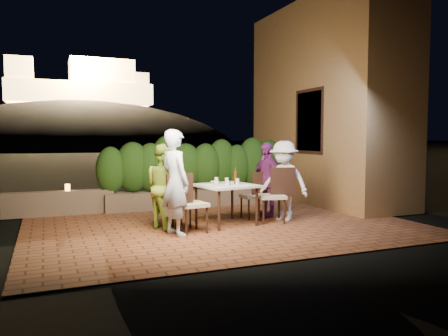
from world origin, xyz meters
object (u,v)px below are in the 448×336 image
dining_table (226,205)px  parapet_lamp (68,187)px  chair_left_front (191,203)px  beer_bottle (235,176)px  chair_right_back (253,195)px  chair_right_front (272,195)px  chair_left_back (177,202)px  diner_blue (175,183)px  diner_purple (267,180)px  diner_green (164,186)px  bowl (215,182)px  diner_white (284,181)px

dining_table → parapet_lamp: bearing=139.7°
chair_left_front → beer_bottle: bearing=15.9°
beer_bottle → parapet_lamp: size_ratio=2.22×
chair_right_back → chair_right_front: bearing=103.0°
chair_right_front → chair_right_back: bearing=-62.2°
chair_left_back → diner_blue: bearing=-120.7°
chair_left_back → diner_purple: size_ratio=0.60×
dining_table → diner_blue: size_ratio=0.56×
dining_table → diner_green: 1.22m
beer_bottle → chair_right_front: beer_bottle is taller
bowl → parapet_lamp: bearing=142.9°
chair_right_front → chair_left_back: bearing=7.9°
beer_bottle → chair_right_front: size_ratio=0.30×
chair_right_back → diner_blue: (-1.87, -0.90, 0.42)m
chair_right_back → parapet_lamp: 3.90m
beer_bottle → chair_left_back: bearing=178.3°
dining_table → parapet_lamp: (-2.67, 2.27, 0.20)m
diner_blue → chair_left_front: bearing=-92.9°
chair_right_front → diner_green: (-2.04, 0.23, 0.23)m
beer_bottle → diner_purple: bearing=24.7°
chair_right_front → chair_right_back: chair_right_front is taller
chair_right_front → chair_right_back: (-0.13, 0.54, -0.06)m
dining_table → chair_right_front: size_ratio=0.94×
bowl → diner_purple: size_ratio=0.10×
chair_right_back → diner_white: bearing=135.7°
chair_right_front → diner_blue: diner_blue is taller
beer_bottle → bowl: bearing=138.8°
diner_purple → beer_bottle: bearing=-74.5°
chair_right_front → diner_blue: size_ratio=0.60×
beer_bottle → chair_right_front: 0.79m
chair_left_back → chair_right_front: bearing=-18.8°
bowl → chair_right_back: 0.91m
diner_purple → diner_blue: bearing=-76.0°
chair_left_back → diner_purple: 2.06m
diner_green → bowl: bearing=-99.4°
beer_bottle → diner_blue: 1.43m
chair_right_front → diner_white: size_ratio=0.68×
chair_right_back → diner_purple: bearing=-173.5°
chair_left_back → diner_purple: diner_purple is taller
bowl → diner_purple: bearing=6.3°
bowl → chair_right_front: bearing=-24.8°
chair_right_front → diner_purple: bearing=-94.3°
diner_white → diner_purple: size_ratio=1.02×
chair_right_back → diner_white: diner_white is taller
bowl → chair_right_front: chair_right_front is taller
chair_right_front → diner_purple: diner_purple is taller
beer_bottle → diner_purple: diner_purple is taller
chair_left_front → diner_white: size_ratio=0.66×
bowl → diner_purple: diner_purple is taller
beer_bottle → diner_purple: size_ratio=0.21×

